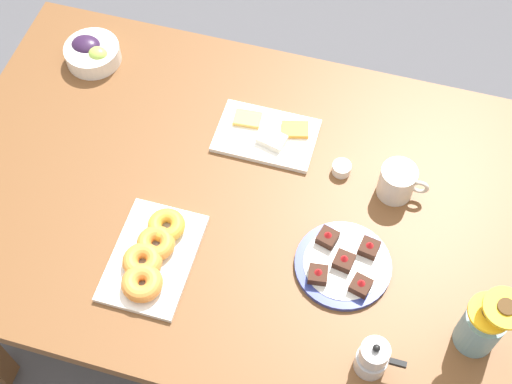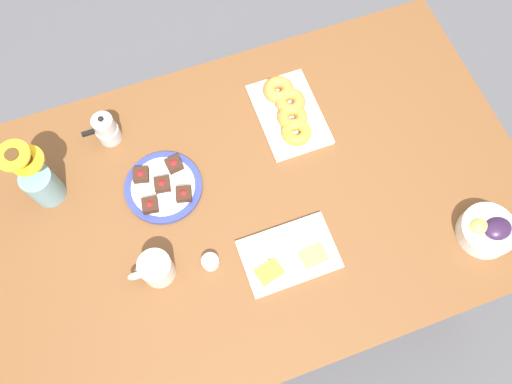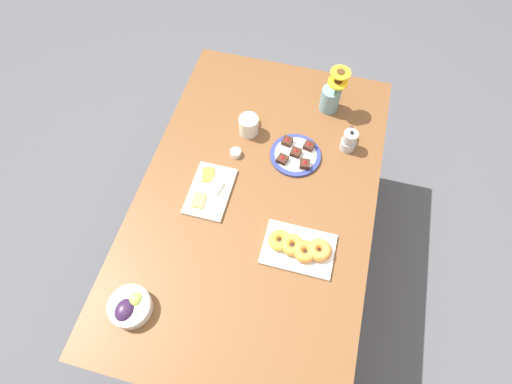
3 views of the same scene
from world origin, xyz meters
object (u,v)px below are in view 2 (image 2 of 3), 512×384
object	(u,v)px
cheese_platter	(289,255)
grape_bowl	(487,230)
dining_table	(256,207)
jam_cup_honey	(210,262)
croissant_platter	(289,111)
dessert_plate	(163,187)
moka_pot	(106,129)
flower_vase	(40,182)
coffee_mug	(156,269)

from	to	relation	value
cheese_platter	grape_bowl	bearing A→B (deg)	166.87
dining_table	jam_cup_honey	xyz separation A→B (m)	(0.19, 0.14, 0.10)
croissant_platter	dessert_plate	world-z (taller)	same
cheese_platter	croissant_platter	world-z (taller)	croissant_platter
grape_bowl	dessert_plate	size ratio (longest dim) A/B	0.68
croissant_platter	cheese_platter	bearing A→B (deg)	68.73
croissant_platter	moka_pot	world-z (taller)	moka_pot
jam_cup_honey	cheese_platter	bearing A→B (deg)	165.64
croissant_platter	jam_cup_honey	world-z (taller)	croissant_platter
grape_bowl	dessert_plate	bearing A→B (deg)	-28.48
grape_bowl	dessert_plate	world-z (taller)	grape_bowl
jam_cup_honey	flower_vase	bearing A→B (deg)	-43.68
jam_cup_honey	moka_pot	size ratio (longest dim) A/B	0.40
coffee_mug	grape_bowl	bearing A→B (deg)	167.18
dessert_plate	flower_vase	bearing A→B (deg)	-17.24
cheese_platter	moka_pot	xyz separation A→B (m)	(0.38, -0.53, 0.04)
moka_pot	dining_table	bearing A→B (deg)	136.32
grape_bowl	jam_cup_honey	world-z (taller)	grape_bowl
dessert_plate	flower_vase	size ratio (longest dim) A/B	0.97
coffee_mug	grape_bowl	distance (m)	0.92
grape_bowl	croissant_platter	world-z (taller)	grape_bowl
cheese_platter	dessert_plate	world-z (taller)	dessert_plate
jam_cup_honey	dining_table	bearing A→B (deg)	-142.42
grape_bowl	croissant_platter	xyz separation A→B (m)	(0.38, -0.55, -0.01)
coffee_mug	moka_pot	size ratio (longest dim) A/B	1.04
dining_table	croissant_platter	size ratio (longest dim) A/B	5.68
dining_table	coffee_mug	bearing A→B (deg)	20.05
dining_table	croissant_platter	bearing A→B (deg)	-130.01
croissant_platter	flower_vase	bearing A→B (deg)	0.68
jam_cup_honey	flower_vase	size ratio (longest dim) A/B	0.20
dining_table	moka_pot	bearing A→B (deg)	-43.68
croissant_platter	jam_cup_honey	xyz separation A→B (m)	(0.37, 0.37, -0.01)
cheese_platter	moka_pot	bearing A→B (deg)	-54.67
jam_cup_honey	grape_bowl	bearing A→B (deg)	166.52
cheese_platter	flower_vase	distance (m)	0.72
grape_bowl	cheese_platter	distance (m)	0.56
jam_cup_honey	dessert_plate	distance (m)	0.27
croissant_platter	flower_vase	distance (m)	0.75
cheese_platter	jam_cup_honey	bearing A→B (deg)	-14.36
flower_vase	moka_pot	world-z (taller)	flower_vase
grape_bowl	moka_pot	distance (m)	1.13
croissant_platter	jam_cup_honey	bearing A→B (deg)	44.50
cheese_platter	jam_cup_honey	world-z (taller)	cheese_platter
moka_pot	dessert_plate	bearing A→B (deg)	116.15
croissant_platter	moka_pot	distance (m)	0.55
croissant_platter	dessert_plate	distance (m)	0.45
dessert_plate	croissant_platter	bearing A→B (deg)	-166.20
dining_table	coffee_mug	distance (m)	0.37
moka_pot	grape_bowl	bearing A→B (deg)	144.41
grape_bowl	croissant_platter	size ratio (longest dim) A/B	0.55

